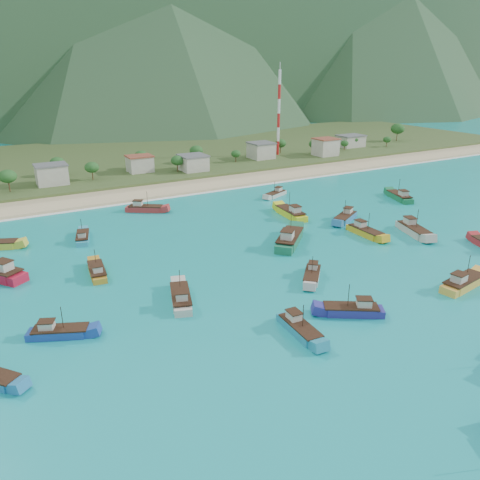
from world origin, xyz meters
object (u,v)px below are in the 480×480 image
boat_2 (312,276)px  boat_13 (365,232)px  boat_12 (399,197)px  boat_19 (289,240)px  boat_17 (83,238)px  boat_3 (414,230)px  boat_0 (145,209)px  boat_7 (276,194)px  boat_26 (181,298)px  boat_6 (463,283)px  radio_tower (279,113)px  boat_18 (300,329)px  boat_11 (352,311)px  boat_27 (60,333)px  boat_21 (345,218)px  boat_22 (97,272)px  boat_16 (291,213)px

boat_2 → boat_13: (26.90, 13.66, 0.16)m
boat_12 → boat_19: boat_19 is taller
boat_17 → boat_19: 49.31m
boat_3 → boat_0: bearing=-26.3°
boat_7 → boat_26: boat_26 is taller
boat_2 → boat_6: (22.50, -17.02, 0.22)m
radio_tower → boat_12: size_ratio=3.02×
boat_3 → radio_tower: bearing=-86.6°
boat_7 → boat_18: 81.30m
boat_0 → boat_18: size_ratio=1.07×
boat_6 → boat_26: (-48.70, 20.56, -0.07)m
boat_11 → boat_27: 47.22m
boat_17 → boat_21: size_ratio=0.89×
boat_22 → boat_6: bearing=-27.5°
boat_26 → boat_0: bearing=95.6°
boat_0 → boat_12: (73.15, -26.72, 0.09)m
boat_13 → boat_18: bearing=36.2°
boat_13 → boat_17: (-61.51, 30.46, -0.15)m
boat_7 → boat_12: size_ratio=0.79×
boat_0 → boat_13: (40.88, -45.80, 0.01)m
boat_12 → boat_22: boat_12 is taller
boat_2 → boat_21: boat_21 is taller
boat_13 → boat_17: 68.64m
boat_2 → boat_22: boat_22 is taller
boat_6 → boat_19: bearing=-165.1°
boat_3 → boat_18: (-51.97, -23.46, -0.23)m
boat_16 → boat_26: boat_16 is taller
radio_tower → boat_17: bearing=-146.8°
radio_tower → boat_2: size_ratio=4.15×
radio_tower → boat_18: bearing=-122.3°
boat_11 → boat_16: (22.37, 49.53, 0.22)m
boat_3 → boat_11: 46.92m
boat_2 → boat_11: size_ratio=0.85×
boat_0 → boat_13: 61.39m
boat_0 → boat_16: size_ratio=0.85×
boat_26 → boat_27: 20.67m
boat_18 → boat_21: (44.21, 39.78, 0.11)m
boat_13 → boat_21: 11.69m
boat_13 → boat_18: size_ratio=1.09×
boat_6 → boat_16: 52.09m
boat_7 → boat_26: 74.48m
boat_11 → boat_22: (-33.53, 37.01, -0.07)m
boat_22 → boat_26: (10.13, -18.94, 0.12)m
boat_6 → boat_13: size_ratio=1.08×
boat_26 → boat_18: bearing=-38.4°
boat_7 → boat_21: 30.16m
boat_16 → boat_26: bearing=-140.3°
boat_0 → boat_21: boat_21 is taller
boat_7 → boat_11: 75.85m
boat_11 → boat_18: boat_11 is taller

